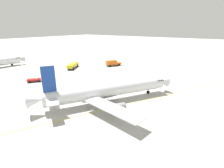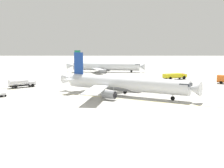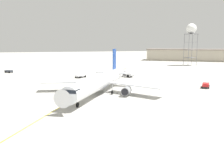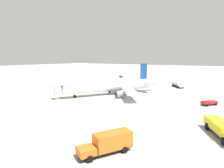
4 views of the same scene
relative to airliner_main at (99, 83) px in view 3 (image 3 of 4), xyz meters
name	(u,v)px [view 3 (image 3 of 4)]	position (x,y,z in m)	size (l,w,h in m)	color
ground_plane	(110,99)	(5.71, 1.79, -3.22)	(600.00, 600.00, 0.00)	#ADAAA3
airliner_main	(99,83)	(0.00, 0.00, 0.00)	(38.24, 31.93, 11.85)	white
fuel_tanker_truck	(122,73)	(-33.29, 16.32, -1.65)	(8.21, 7.48, 2.87)	#232326
ops_pickup_truck	(206,85)	(-2.42, 34.26, -2.42)	(5.19, 4.49, 1.41)	#232326
pushback_tug_truck	(81,76)	(-34.43, -0.57, -2.42)	(4.67, 4.91, 1.30)	#232326
baggage_truck_truck	(9,71)	(-58.49, -30.62, -2.51)	(3.73, 3.95, 1.22)	#232326
radar_tower	(191,31)	(-71.62, 69.55, 17.24)	(6.25, 6.25, 24.59)	slate
terminal_shed	(188,55)	(-106.96, 89.18, 1.11)	(45.56, 61.61, 8.62)	#B2A893
taxiway_centreline	(81,95)	(-0.84, -4.78, -3.22)	(132.91, 66.95, 0.01)	yellow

